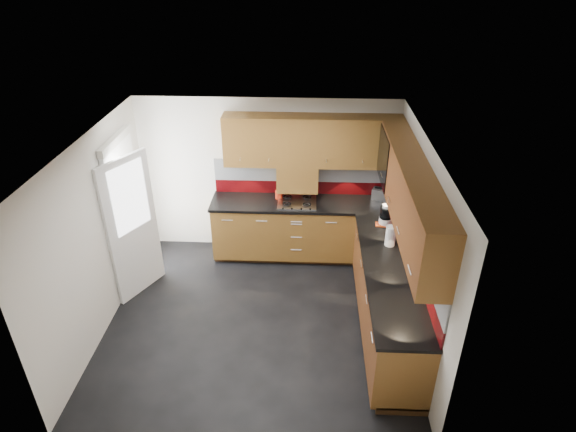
{
  "coord_description": "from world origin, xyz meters",
  "views": [
    {
      "loc": [
        0.61,
        -4.75,
        4.24
      ],
      "look_at": [
        0.36,
        0.65,
        1.18
      ],
      "focal_mm": 30.0,
      "sensor_mm": 36.0,
      "label": 1
    }
  ],
  "objects_px": {
    "toaster": "(380,194)",
    "food_processor": "(386,215)",
    "gas_hob": "(297,202)",
    "utensil_pot": "(279,193)"
  },
  "relations": [
    {
      "from": "utensil_pot",
      "to": "food_processor",
      "type": "height_order",
      "value": "utensil_pot"
    },
    {
      "from": "gas_hob",
      "to": "food_processor",
      "type": "bearing_deg",
      "value": -24.59
    },
    {
      "from": "gas_hob",
      "to": "food_processor",
      "type": "distance_m",
      "value": 1.33
    },
    {
      "from": "toaster",
      "to": "food_processor",
      "type": "height_order",
      "value": "food_processor"
    },
    {
      "from": "utensil_pot",
      "to": "toaster",
      "type": "distance_m",
      "value": 1.5
    },
    {
      "from": "gas_hob",
      "to": "utensil_pot",
      "type": "height_order",
      "value": "utensil_pot"
    },
    {
      "from": "gas_hob",
      "to": "toaster",
      "type": "distance_m",
      "value": 1.24
    },
    {
      "from": "utensil_pot",
      "to": "toaster",
      "type": "height_order",
      "value": "utensil_pot"
    },
    {
      "from": "toaster",
      "to": "food_processor",
      "type": "distance_m",
      "value": 0.73
    },
    {
      "from": "food_processor",
      "to": "toaster",
      "type": "bearing_deg",
      "value": 88.52
    }
  ]
}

